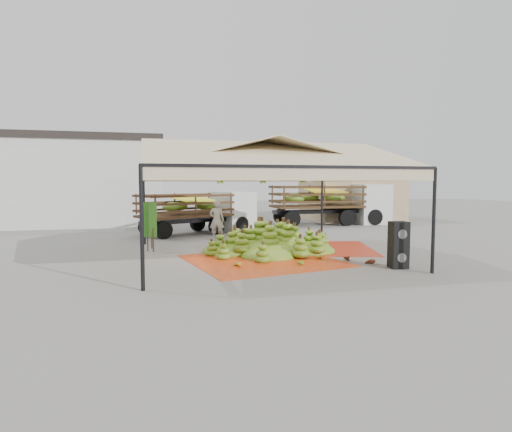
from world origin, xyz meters
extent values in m
plane|color=slate|center=(0.00, 0.00, 0.00)|extent=(90.00, 90.00, 0.00)
cylinder|color=black|center=(-4.00, -4.00, 1.50)|extent=(0.10, 0.10, 3.00)
cylinder|color=black|center=(4.00, -4.00, 1.50)|extent=(0.10, 0.10, 3.00)
cylinder|color=black|center=(-4.00, 4.00, 1.50)|extent=(0.10, 0.10, 3.00)
cylinder|color=black|center=(4.00, 4.00, 1.50)|extent=(0.10, 0.10, 3.00)
pyramid|color=beige|center=(0.00, 0.00, 3.50)|extent=(8.00, 8.00, 1.00)
cube|color=black|center=(0.00, 0.00, 3.00)|extent=(8.00, 8.00, 0.08)
cube|color=beige|center=(0.00, 0.00, 2.82)|extent=(8.00, 8.00, 0.36)
cube|color=silver|center=(-10.00, 14.00, 2.50)|extent=(14.00, 6.00, 5.00)
cube|color=black|center=(-10.00, 14.00, 5.20)|extent=(14.30, 6.30, 0.40)
cube|color=tan|center=(10.00, 13.00, 1.80)|extent=(6.00, 5.00, 3.60)
cube|color=navy|center=(10.00, 13.00, 3.85)|extent=(6.30, 5.30, 0.50)
cube|color=#D45B13|center=(-0.17, -0.92, 0.01)|extent=(5.42, 5.24, 0.01)
cube|color=red|center=(2.81, 1.12, 0.01)|extent=(4.73, 4.86, 0.01)
ellipsoid|color=#446F17|center=(0.60, 0.67, 0.55)|extent=(5.52, 4.70, 1.10)
ellipsoid|color=gold|center=(1.68, -1.08, 0.09)|extent=(0.41, 0.34, 0.18)
ellipsoid|color=#BC8E25|center=(-1.29, -1.73, 0.11)|extent=(0.54, 0.46, 0.23)
ellipsoid|color=#521F12|center=(2.46, -1.52, 0.11)|extent=(0.61, 0.59, 0.22)
ellipsoid|color=brown|center=(2.92, -2.38, 0.11)|extent=(0.60, 0.58, 0.21)
ellipsoid|color=#447217|center=(0.75, -1.82, 0.10)|extent=(0.57, 0.57, 0.20)
ellipsoid|color=#4C841B|center=(-1.46, -0.08, 2.62)|extent=(0.24, 0.24, 0.20)
ellipsoid|color=#4C841B|center=(0.04, -0.08, 2.62)|extent=(0.24, 0.24, 0.20)
ellipsoid|color=#4C841B|center=(1.54, -0.08, 2.62)|extent=(0.24, 0.24, 0.20)
cube|color=black|center=(3.48, -3.10, 0.35)|extent=(0.56, 0.50, 0.71)
cube|color=black|center=(3.48, -3.10, 1.06)|extent=(0.56, 0.50, 0.71)
imported|color=gray|center=(-0.87, 4.42, 0.91)|extent=(0.75, 0.58, 1.82)
cube|color=#4E321A|center=(-2.05, 7.03, 0.95)|extent=(5.00, 3.79, 0.11)
cube|color=silver|center=(0.67, 8.28, 1.04)|extent=(2.32, 2.50, 2.09)
cylinder|color=black|center=(-3.16, 5.53, 0.41)|extent=(0.86, 0.59, 0.82)
cylinder|color=black|center=(-3.92, 7.18, 0.41)|extent=(0.86, 0.59, 0.82)
cylinder|color=black|center=(-0.52, 6.73, 0.41)|extent=(0.86, 0.59, 0.82)
cylinder|color=black|center=(-1.27, 8.39, 0.41)|extent=(0.86, 0.59, 0.82)
cylinder|color=black|center=(0.89, 7.38, 0.41)|extent=(0.86, 0.59, 0.82)
cylinder|color=black|center=(0.13, 9.03, 0.41)|extent=(0.86, 0.59, 0.82)
ellipsoid|color=#3C7017|center=(-2.05, 7.03, 1.41)|extent=(3.98, 3.00, 0.64)
cube|color=#F7FB1B|center=(-1.64, 7.22, 1.77)|extent=(2.41, 2.40, 0.23)
cube|color=#4A2E18|center=(6.23, 10.08, 1.13)|extent=(5.42, 2.54, 0.13)
cube|color=silver|center=(9.79, 10.04, 1.24)|extent=(1.97, 2.40, 2.48)
cylinder|color=black|center=(4.28, 9.02, 0.49)|extent=(0.97, 0.33, 0.97)
cylinder|color=black|center=(4.30, 11.18, 0.49)|extent=(0.97, 0.33, 0.97)
cylinder|color=black|center=(7.73, 8.98, 0.49)|extent=(0.97, 0.33, 0.97)
cylinder|color=black|center=(7.75, 11.14, 0.49)|extent=(0.97, 0.33, 0.97)
cylinder|color=black|center=(9.56, 8.96, 0.49)|extent=(0.97, 0.33, 0.97)
cylinder|color=black|center=(9.59, 11.12, 0.49)|extent=(0.97, 0.33, 0.97)
ellipsoid|color=#487F1A|center=(6.23, 10.08, 1.67)|extent=(4.34, 1.99, 0.76)
cube|color=yellow|center=(6.77, 10.07, 2.10)|extent=(2.18, 2.17, 0.27)
camera|label=1|loc=(-3.86, -14.44, 2.59)|focal=30.00mm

